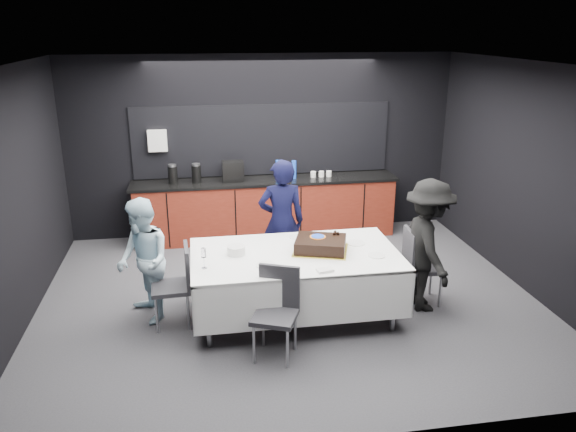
# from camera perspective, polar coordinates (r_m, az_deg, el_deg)

# --- Properties ---
(ground) EXTENTS (6.00, 6.00, 0.00)m
(ground) POSITION_cam_1_polar(r_m,az_deg,el_deg) (6.98, 0.14, -8.45)
(ground) COLOR #3E3E42
(ground) RESTS_ON ground
(room_shell) EXTENTS (6.04, 5.04, 2.82)m
(room_shell) POSITION_cam_1_polar(r_m,az_deg,el_deg) (6.34, 0.15, 6.64)
(room_shell) COLOR white
(room_shell) RESTS_ON ground
(kitchenette) EXTENTS (4.10, 0.64, 2.05)m
(kitchenette) POSITION_cam_1_polar(r_m,az_deg,el_deg) (8.80, -2.37, 1.27)
(kitchenette) COLOR #5E190E
(kitchenette) RESTS_ON ground
(party_table) EXTENTS (2.32, 1.32, 0.78)m
(party_table) POSITION_cam_1_polar(r_m,az_deg,el_deg) (6.35, 0.75, -4.94)
(party_table) COLOR #99999E
(party_table) RESTS_ON ground
(cake_assembly) EXTENTS (0.72, 0.64, 0.18)m
(cake_assembly) POSITION_cam_1_polar(r_m,az_deg,el_deg) (6.34, 3.33, -2.92)
(cake_assembly) COLOR gold
(cake_assembly) RESTS_ON party_table
(plate_stack) EXTENTS (0.20, 0.20, 0.10)m
(plate_stack) POSITION_cam_1_polar(r_m,az_deg,el_deg) (6.26, -5.28, -3.47)
(plate_stack) COLOR white
(plate_stack) RESTS_ON party_table
(loose_plate_near) EXTENTS (0.22, 0.22, 0.01)m
(loose_plate_near) POSITION_cam_1_polar(r_m,az_deg,el_deg) (5.98, -2.23, -5.01)
(loose_plate_near) COLOR white
(loose_plate_near) RESTS_ON party_table
(loose_plate_right_a) EXTENTS (0.21, 0.21, 0.01)m
(loose_plate_right_a) POSITION_cam_1_polar(r_m,az_deg,el_deg) (6.61, 6.90, -2.73)
(loose_plate_right_a) COLOR white
(loose_plate_right_a) RESTS_ON party_table
(loose_plate_right_b) EXTENTS (0.19, 0.19, 0.01)m
(loose_plate_right_b) POSITION_cam_1_polar(r_m,az_deg,el_deg) (6.29, 8.98, -3.98)
(loose_plate_right_b) COLOR white
(loose_plate_right_b) RESTS_ON party_table
(loose_plate_far) EXTENTS (0.20, 0.20, 0.01)m
(loose_plate_far) POSITION_cam_1_polar(r_m,az_deg,el_deg) (6.74, 0.95, -2.16)
(loose_plate_far) COLOR white
(loose_plate_far) RESTS_ON party_table
(fork_pile) EXTENTS (0.19, 0.14, 0.03)m
(fork_pile) POSITION_cam_1_polar(r_m,az_deg,el_deg) (5.85, 3.78, -5.51)
(fork_pile) COLOR white
(fork_pile) RESTS_ON party_table
(champagne_flute) EXTENTS (0.06, 0.06, 0.22)m
(champagne_flute) POSITION_cam_1_polar(r_m,az_deg,el_deg) (5.92, -8.57, -3.85)
(champagne_flute) COLOR white
(champagne_flute) RESTS_ON party_table
(chair_left) EXTENTS (0.44, 0.44, 0.92)m
(chair_left) POSITION_cam_1_polar(r_m,az_deg,el_deg) (6.34, -11.12, -6.39)
(chair_left) COLOR #2B2A2F
(chair_left) RESTS_ON ground
(chair_right) EXTENTS (0.45, 0.45, 0.92)m
(chair_right) POSITION_cam_1_polar(r_m,az_deg,el_deg) (6.88, 12.99, -4.47)
(chair_right) COLOR #2B2A2F
(chair_right) RESTS_ON ground
(chair_near) EXTENTS (0.55, 0.55, 0.92)m
(chair_near) POSITION_cam_1_polar(r_m,az_deg,el_deg) (5.70, -1.15, -9.07)
(chair_near) COLOR #2B2A2F
(chair_near) RESTS_ON ground
(person_center) EXTENTS (0.60, 0.39, 1.63)m
(person_center) POSITION_cam_1_polar(r_m,az_deg,el_deg) (7.15, -0.66, -0.60)
(person_center) COLOR black
(person_center) RESTS_ON ground
(person_left) EXTENTS (0.76, 0.84, 1.42)m
(person_left) POSITION_cam_1_polar(r_m,az_deg,el_deg) (6.46, -14.49, -4.46)
(person_left) COLOR silver
(person_left) RESTS_ON ground
(person_right) EXTENTS (0.62, 1.03, 1.57)m
(person_right) POSITION_cam_1_polar(r_m,az_deg,el_deg) (6.68, 14.00, -2.94)
(person_right) COLOR black
(person_right) RESTS_ON ground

